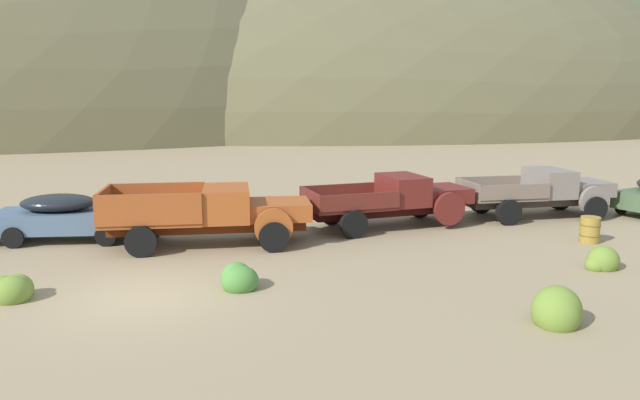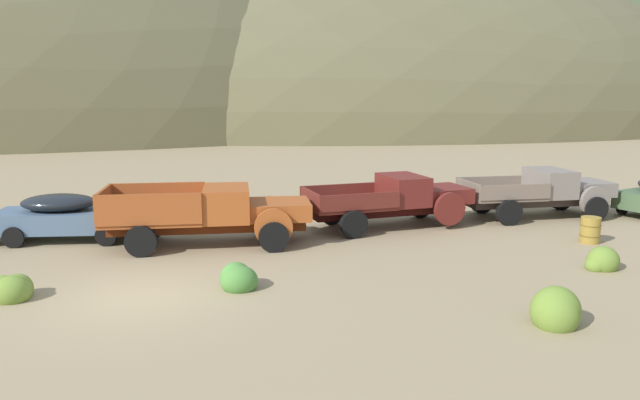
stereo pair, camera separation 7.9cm
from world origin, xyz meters
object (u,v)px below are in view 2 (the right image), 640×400
object	(u,v)px
truck_primer_gray	(547,192)
truck_oxblood	(399,199)
truck_oxide_orange	(222,214)
oil_drum_foreground	(590,230)
car_chalk_blue	(73,216)

from	to	relation	value
truck_primer_gray	truck_oxblood	bearing A→B (deg)	-175.42
truck_oxide_orange	truck_oxblood	xyz separation A→B (m)	(6.49, 1.49, -0.01)
truck_oxide_orange	oil_drum_foreground	distance (m)	12.09
truck_oxblood	truck_primer_gray	bearing A→B (deg)	-3.35
truck_oxide_orange	truck_primer_gray	size ratio (longest dim) A/B	1.14
car_chalk_blue	oil_drum_foreground	world-z (taller)	car_chalk_blue
truck_oxblood	oil_drum_foreground	size ratio (longest dim) A/B	7.33
truck_primer_gray	oil_drum_foreground	distance (m)	4.18
truck_oxide_orange	truck_oxblood	distance (m)	6.66
car_chalk_blue	truck_primer_gray	xyz separation A→B (m)	(17.64, 0.47, 0.18)
truck_oxblood	oil_drum_foreground	bearing A→B (deg)	-41.19
car_chalk_blue	truck_oxide_orange	size ratio (longest dim) A/B	0.76
truck_oxide_orange	oil_drum_foreground	size ratio (longest dim) A/B	7.70
oil_drum_foreground	car_chalk_blue	bearing A→B (deg)	167.96
truck_oxblood	truck_primer_gray	distance (m)	6.29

